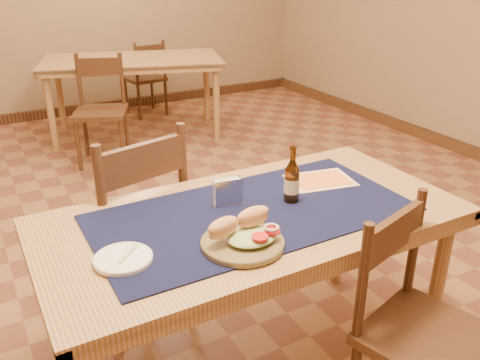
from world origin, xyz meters
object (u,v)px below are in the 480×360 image
chair_main_far (129,225)px  chair_main_near (420,328)px  napkin_holder (228,192)px  sandwich_plate (244,237)px  beer_bottle (292,181)px  main_table (253,232)px  back_table (133,67)px

chair_main_far → chair_main_near: size_ratio=1.12×
napkin_holder → sandwich_plate: bearing=-108.0°
chair_main_far → chair_main_near: bearing=-58.4°
chair_main_near → beer_bottle: 0.70m
chair_main_near → napkin_holder: (-0.40, 0.66, 0.34)m
sandwich_plate → beer_bottle: size_ratio=1.24×
main_table → chair_main_far: 0.66m
beer_bottle → back_table: bearing=82.9°
chair_main_far → napkin_holder: (0.28, -0.45, 0.29)m
chair_main_far → beer_bottle: 0.81m
sandwich_plate → chair_main_far: bearing=103.6°
beer_bottle → napkin_holder: bearing=156.9°
chair_main_far → napkin_holder: chair_main_far is taller
beer_bottle → chair_main_far: bearing=132.7°
sandwich_plate → napkin_holder: (0.10, 0.29, 0.02)m
chair_main_near → napkin_holder: size_ratio=7.07×
chair_main_far → chair_main_near: chair_main_far is taller
main_table → chair_main_near: (0.36, -0.55, -0.21)m
beer_bottle → sandwich_plate: bearing=-148.8°
chair_main_near → beer_bottle: (-0.17, 0.56, 0.38)m
napkin_holder → beer_bottle: bearing=-23.1°
chair_main_near → sandwich_plate: chair_main_near is taller
main_table → napkin_holder: bearing=114.2°
main_table → napkin_holder: (-0.05, 0.11, 0.14)m
chair_main_far → sandwich_plate: bearing=-76.4°
back_table → beer_bottle: beer_bottle is taller
main_table → beer_bottle: (0.18, 0.01, 0.17)m
sandwich_plate → beer_bottle: 0.38m
chair_main_far → beer_bottle: chair_main_far is taller
beer_bottle → napkin_holder: size_ratio=1.81×
main_table → sandwich_plate: size_ratio=5.66×
back_table → chair_main_near: 3.84m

